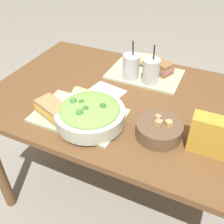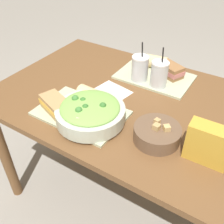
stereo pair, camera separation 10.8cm
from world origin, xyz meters
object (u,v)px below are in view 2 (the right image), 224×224
Objects in this scene: sandwich_near at (55,105)px; sandwich_far at (169,69)px; salad_bowl at (90,111)px; baguette_far at (157,62)px; soup_bowl at (157,133)px; napkin_folded at (113,91)px; baguette_near at (93,96)px; chip_bag at (209,144)px; drink_cup_red at (159,75)px; drink_cup_dark at (140,69)px.

sandwich_far is (0.30, 0.56, 0.00)m from sandwich_near.
sandwich_near is at bearing -94.00° from sandwich_far.
salad_bowl is 2.33× the size of baguette_far.
napkin_folded is at bearing 148.51° from soup_bowl.
baguette_near and baguette_far have the same top height.
chip_bag is at bearing -30.55° from sandwich_far.
baguette_far is 0.60× the size of drink_cup_red.
sandwich_near is at bearing -113.96° from napkin_folded.
baguette_far is (0.05, 0.57, -0.01)m from salad_bowl.
drink_cup_red is (0.20, 0.30, 0.03)m from baguette_near.
sandwich_near is 0.64m from baguette_far.
sandwich_near is 0.31m from napkin_folded.
drink_cup_dark reaches higher than napkin_folded.
sandwich_far is 0.84× the size of drink_cup_red.
salad_bowl is 0.55m from sandwich_far.
baguette_far is at bearing 90.23° from sandwich_near.
baguette_near is 0.82× the size of sandwich_far.
chip_bag is 0.56m from napkin_folded.
sandwich_near is at bearing -170.13° from soup_bowl.
baguette_far reaches higher than sandwich_far.
sandwich_near is 1.18× the size of baguette_near.
chip_bag is (0.54, -0.06, 0.03)m from baguette_near.
salad_bowl is at bearing -144.93° from baguette_near.
drink_cup_dark is at bearing 163.98° from baguette_far.
drink_cup_dark reaches higher than salad_bowl.
sandwich_near is 0.48m from drink_cup_dark.
salad_bowl is at bearing -170.28° from soup_bowl.
sandwich_near is at bearing -174.46° from chip_bag.
soup_bowl is (0.29, 0.05, -0.02)m from salad_bowl.
sandwich_far reaches higher than napkin_folded.
soup_bowl is at bearing 178.38° from chip_bag.
drink_cup_dark is at bearing 180.00° from drink_cup_red.
baguette_far is (0.11, 0.47, -0.00)m from baguette_near.
baguette_far is at bearing 85.46° from salad_bowl.
soup_bowl is at bearing -31.49° from napkin_folded.
soup_bowl is at bearing 29.66° from sandwich_near.
sandwich_far is at bearing 57.69° from napkin_folded.
soup_bowl is 1.05× the size of sandwich_far.
chip_bag reaches higher than sandwich_near.
baguette_near is 0.69× the size of drink_cup_dark.
drink_cup_red is (0.09, -0.17, 0.03)m from baguette_far.
sandwich_far is (0.20, 0.43, -0.00)m from baguette_near.
baguette_near is at bearing 158.35° from baguette_far.
baguette_far is 0.82× the size of chip_bag.
drink_cup_dark is (0.19, 0.44, 0.03)m from sandwich_near.
napkin_folded is at bearing 157.40° from chip_bag.
sandwich_far is (-0.15, 0.49, 0.01)m from soup_bowl.
soup_bowl reaches higher than napkin_folded.
drink_cup_red is at bearing 0.00° from drink_cup_dark.
salad_bowl reaches higher than napkin_folded.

